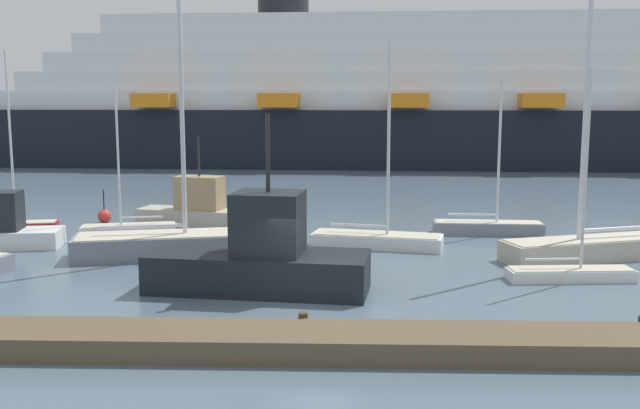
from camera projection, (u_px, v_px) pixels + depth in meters
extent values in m
plane|color=slate|center=(308.00, 310.00, 20.95)|extent=(600.00, 600.00, 0.00)
cube|color=brown|center=(301.00, 342.00, 17.36)|extent=(21.29, 1.88, 0.57)
cylinder|color=#423323|center=(303.00, 326.00, 18.38)|extent=(0.24, 0.24, 0.69)
cube|color=gray|center=(170.00, 245.00, 27.97)|extent=(7.52, 3.60, 0.86)
cube|color=beige|center=(170.00, 234.00, 27.90)|extent=(7.20, 3.38, 0.04)
cylinder|color=silver|center=(182.00, 103.00, 27.27)|extent=(0.17, 0.17, 10.04)
cylinder|color=silver|center=(142.00, 226.00, 27.66)|extent=(3.21, 0.84, 0.14)
cube|color=#BCB29E|center=(591.00, 249.00, 27.44)|extent=(7.20, 3.71, 0.78)
cube|color=beige|center=(592.00, 239.00, 27.38)|extent=(6.89, 3.50, 0.04)
cylinder|color=silver|center=(587.00, 77.00, 26.34)|extent=(0.17, 0.17, 12.13)
cylinder|color=silver|center=(615.00, 229.00, 27.60)|extent=(3.05, 1.09, 0.13)
cube|color=maroon|center=(8.00, 227.00, 33.22)|extent=(4.47, 2.01, 0.38)
cube|color=beige|center=(8.00, 223.00, 33.19)|extent=(4.28, 1.89, 0.04)
cylinder|color=silver|center=(10.00, 138.00, 32.69)|extent=(0.10, 0.10, 7.77)
cube|color=gray|center=(488.00, 228.00, 32.47)|extent=(4.89, 1.45, 0.54)
cube|color=beige|center=(488.00, 222.00, 32.43)|extent=(4.69, 1.34, 0.04)
cylinder|color=silver|center=(499.00, 152.00, 31.93)|extent=(0.12, 0.12, 6.37)
cylinder|color=silver|center=(472.00, 214.00, 32.44)|extent=(2.17, 0.22, 0.09)
cube|color=white|center=(129.00, 231.00, 31.95)|extent=(4.20, 2.00, 0.50)
cube|color=beige|center=(128.00, 225.00, 31.91)|extent=(4.02, 1.87, 0.04)
cylinder|color=silver|center=(118.00, 156.00, 31.40)|extent=(0.10, 0.10, 6.12)
cylinder|color=silver|center=(142.00, 217.00, 31.97)|extent=(1.79, 0.47, 0.08)
cube|color=white|center=(570.00, 275.00, 24.29)|extent=(4.29, 1.32, 0.39)
cube|color=beige|center=(571.00, 269.00, 24.26)|extent=(4.11, 1.23, 0.04)
cylinder|color=silver|center=(586.00, 170.00, 23.79)|extent=(0.10, 0.10, 6.69)
cylinder|color=silver|center=(553.00, 259.00, 24.18)|extent=(1.90, 0.23, 0.08)
cube|color=white|center=(377.00, 241.00, 29.67)|extent=(5.51, 2.58, 0.54)
cube|color=beige|center=(377.00, 234.00, 29.63)|extent=(5.27, 2.42, 0.04)
cylinder|color=silver|center=(389.00, 139.00, 28.96)|extent=(0.13, 0.13, 7.79)
cylinder|color=silver|center=(359.00, 225.00, 29.76)|extent=(2.36, 0.59, 0.10)
cube|color=#BCB29E|center=(195.00, 217.00, 34.77)|extent=(5.70, 2.80, 0.78)
cube|color=#A3845B|center=(200.00, 193.00, 34.53)|extent=(2.41, 1.67, 1.59)
cylinder|color=#262626|center=(199.00, 156.00, 34.27)|extent=(0.11, 0.11, 1.92)
cube|color=black|center=(258.00, 272.00, 22.97)|extent=(7.21, 3.29, 1.22)
cube|color=#1E2328|center=(268.00, 223.00, 22.69)|extent=(2.33, 2.12, 1.95)
cylinder|color=#262626|center=(268.00, 153.00, 22.36)|extent=(0.14, 0.14, 2.44)
sphere|color=red|center=(104.00, 216.00, 35.40)|extent=(0.66, 0.66, 0.66)
cylinder|color=black|center=(104.00, 200.00, 35.28)|extent=(0.06, 0.06, 0.98)
cube|color=black|center=(463.00, 137.00, 65.90)|extent=(91.89, 17.14, 5.03)
cube|color=white|center=(464.00, 100.00, 65.41)|extent=(84.51, 15.26, 1.64)
cube|color=white|center=(465.00, 82.00, 65.16)|extent=(79.44, 14.35, 1.64)
cube|color=white|center=(465.00, 63.00, 64.92)|extent=(74.37, 13.43, 1.64)
cube|color=white|center=(466.00, 44.00, 64.68)|extent=(69.30, 12.51, 1.64)
cube|color=white|center=(466.00, 26.00, 64.44)|extent=(64.23, 11.60, 1.64)
cube|color=orange|center=(154.00, 100.00, 60.98)|extent=(3.41, 2.71, 1.15)
cube|color=orange|center=(279.00, 100.00, 60.13)|extent=(3.41, 2.71, 1.15)
cube|color=orange|center=(408.00, 100.00, 59.27)|extent=(3.41, 2.71, 1.15)
cube|color=orange|center=(541.00, 100.00, 58.42)|extent=(3.41, 2.71, 1.15)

